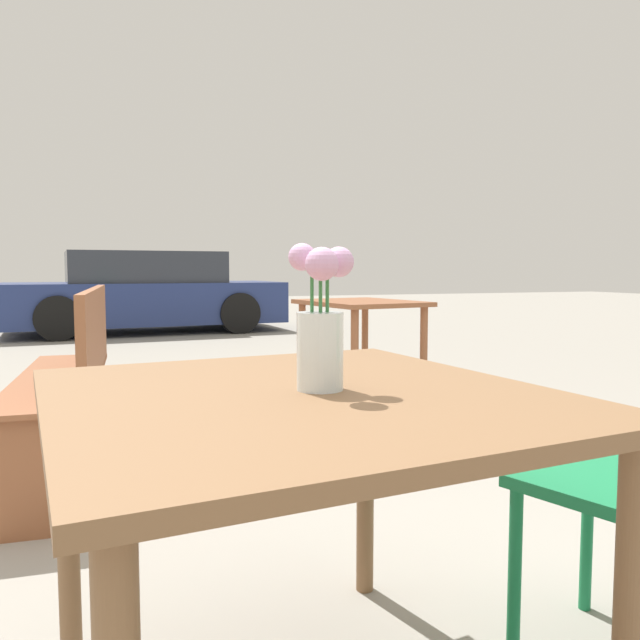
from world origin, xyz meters
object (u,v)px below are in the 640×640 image
object	(u,v)px
bench_near	(75,374)
table_back	(360,319)
table_front	(298,433)
parked_car	(145,294)
flower_vase	(321,331)

from	to	relation	value
bench_near	table_back	bearing A→B (deg)	25.12
table_front	table_back	bearing A→B (deg)	63.61
bench_near	parked_car	bearing A→B (deg)	82.56
table_back	bench_near	bearing A→B (deg)	-154.88
table_front	parked_car	xyz separation A→B (m)	(0.43, 8.58, -0.04)
table_back	parked_car	xyz separation A→B (m)	(-0.94, 5.82, -0.03)
table_front	table_back	world-z (taller)	table_back
flower_vase	parked_car	bearing A→B (deg)	87.44
flower_vase	bench_near	xyz separation A→B (m)	(-0.49, 1.91, -0.36)
table_front	flower_vase	distance (m)	0.20
flower_vase	parked_car	world-z (taller)	parked_car
flower_vase	table_back	distance (m)	3.07
flower_vase	bench_near	distance (m)	2.01
bench_near	table_back	world-z (taller)	bench_near
table_front	parked_car	size ratio (longest dim) A/B	0.26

